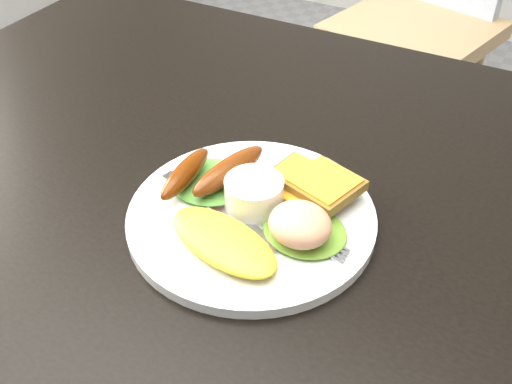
% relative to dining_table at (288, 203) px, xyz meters
% --- Properties ---
extents(dining_table, '(1.20, 0.80, 0.04)m').
position_rel_dining_table_xyz_m(dining_table, '(0.00, 0.00, 0.00)').
color(dining_table, black).
rests_on(dining_table, ground).
extents(dining_chair, '(0.49, 0.49, 0.05)m').
position_rel_dining_table_xyz_m(dining_chair, '(-0.14, 1.13, -0.28)').
color(dining_chair, tan).
rests_on(dining_chair, ground).
extents(plate, '(0.26, 0.26, 0.01)m').
position_rel_dining_table_xyz_m(plate, '(-0.01, -0.07, 0.03)').
color(plate, white).
rests_on(plate, dining_table).
extents(lettuce_left, '(0.11, 0.10, 0.01)m').
position_rel_dining_table_xyz_m(lettuce_left, '(-0.07, -0.05, 0.04)').
color(lettuce_left, '#528A31').
rests_on(lettuce_left, plate).
extents(lettuce_right, '(0.10, 0.09, 0.01)m').
position_rel_dining_table_xyz_m(lettuce_right, '(0.05, -0.07, 0.04)').
color(lettuce_right, '#5E9A20').
rests_on(lettuce_right, plate).
extents(omelette, '(0.14, 0.09, 0.02)m').
position_rel_dining_table_xyz_m(omelette, '(-0.01, -0.12, 0.04)').
color(omelette, gold).
rests_on(omelette, plate).
extents(sausage_a, '(0.03, 0.10, 0.02)m').
position_rel_dining_table_xyz_m(sausage_a, '(-0.09, -0.06, 0.05)').
color(sausage_a, '#5F2B08').
rests_on(sausage_a, lettuce_left).
extents(sausage_b, '(0.05, 0.11, 0.03)m').
position_rel_dining_table_xyz_m(sausage_b, '(-0.05, -0.04, 0.05)').
color(sausage_b, brown).
rests_on(sausage_b, lettuce_left).
extents(ramekin, '(0.07, 0.07, 0.04)m').
position_rel_dining_table_xyz_m(ramekin, '(-0.01, -0.06, 0.05)').
color(ramekin, white).
rests_on(ramekin, plate).
extents(toast_a, '(0.10, 0.10, 0.01)m').
position_rel_dining_table_xyz_m(toast_a, '(0.02, -0.01, 0.04)').
color(toast_a, brown).
rests_on(toast_a, plate).
extents(toast_b, '(0.08, 0.08, 0.01)m').
position_rel_dining_table_xyz_m(toast_b, '(0.05, -0.01, 0.05)').
color(toast_b, brown).
rests_on(toast_b, toast_a).
extents(potato_salad, '(0.08, 0.08, 0.03)m').
position_rel_dining_table_xyz_m(potato_salad, '(0.05, -0.08, 0.06)').
color(potato_salad, beige).
rests_on(potato_salad, lettuce_right).
extents(fork, '(0.17, 0.06, 0.00)m').
position_rel_dining_table_xyz_m(fork, '(-0.04, -0.08, 0.03)').
color(fork, '#ADAFB7').
rests_on(fork, plate).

